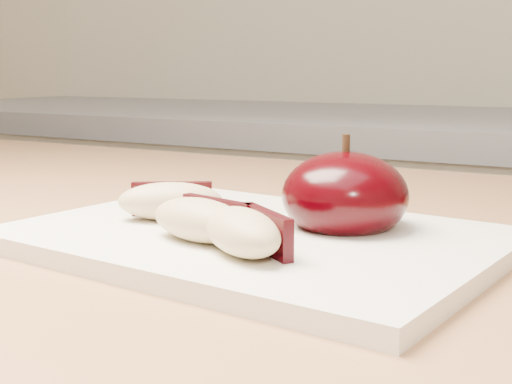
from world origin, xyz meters
The scene contains 6 objects.
back_cabinet centered at (0.00, 1.20, 0.47)m, with size 2.40×0.62×0.94m.
cutting_board centered at (0.07, 0.40, 0.91)m, with size 0.30×0.22×0.01m, color silver.
apple_half centered at (0.12, 0.44, 0.93)m, with size 0.10×0.10×0.07m.
apple_wedge_a centered at (0.01, 0.40, 0.93)m, with size 0.08×0.07×0.03m.
apple_wedge_b centered at (0.06, 0.36, 0.93)m, with size 0.08×0.05×0.03m.
apple_wedge_c centered at (0.10, 0.35, 0.93)m, with size 0.08×0.07×0.03m.
Camera 1 is at (0.30, 0.02, 1.01)m, focal length 50.00 mm.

